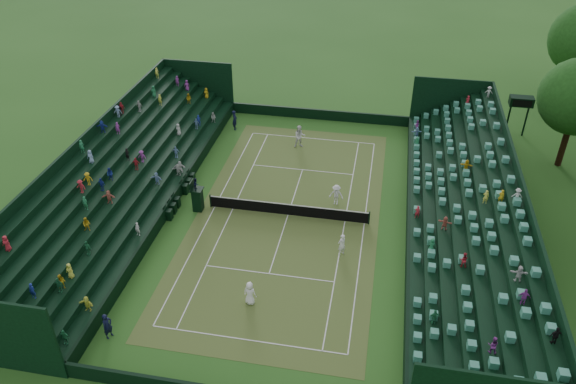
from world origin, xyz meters
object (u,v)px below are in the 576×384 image
Objects in this scene: tennis_net at (288,209)px; player_near_east at (342,245)px; player_near_west at (250,293)px; umpire_chair at (197,197)px; player_far_east at (336,195)px; player_far_west at (300,136)px.

player_near_east reaches higher than tennis_net.
umpire_chair is at bearing -45.15° from player_near_west.
player_far_east is (9.77, 2.61, -0.34)m from umpire_chair.
player_far_east reaches higher than player_near_west.
tennis_net is 5.81× the size of player_far_west.
player_near_west is 0.97× the size of player_far_east.
player_far_east is at bearing -98.89° from player_near_west.
tennis_net is 7.39× the size of player_near_west.
tennis_net is 9.12m from player_near_west.
umpire_chair reaches higher than player_far_east.
player_far_east is at bearing 32.55° from tennis_net.
player_far_west reaches higher than player_near_west.
tennis_net is at bearing -83.67° from player_near_west.
player_near_west is at bearing -93.41° from tennis_net.
player_near_west is at bearing -109.43° from player_far_west.
player_far_east is (3.22, 2.05, 0.29)m from tennis_net.
umpire_chair is (-6.55, -0.55, 0.63)m from tennis_net.
player_far_west is at bearing 62.22° from umpire_chair.
player_near_east is (4.24, -3.67, 0.29)m from tennis_net.
player_near_east reaches higher than player_near_west.
player_near_west is 11.77m from player_far_east.
umpire_chair reaches higher than player_near_east.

